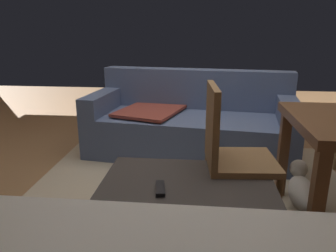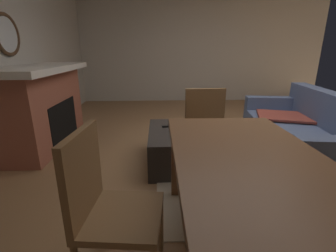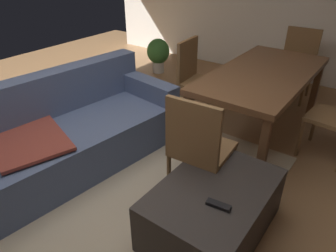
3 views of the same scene
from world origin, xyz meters
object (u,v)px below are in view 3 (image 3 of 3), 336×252
Objects in this scene: tv_remote at (218,205)px; small_dog at (209,144)px; dining_chair_east at (297,60)px; ottoman_coffee_table at (213,209)px; dining_chair_north at (195,74)px; couch at (69,133)px; dining_chair_west at (198,144)px; potted_plant at (158,53)px; dining_table at (263,78)px.

small_dog is (0.95, 0.59, -0.27)m from tv_remote.
tv_remote is 3.01m from dining_chair_east.
dining_chair_north is at bearing 36.44° from ottoman_coffee_table.
dining_chair_east reaches higher than couch.
dining_chair_west is at bearing 37.79° from tv_remote.
dining_chair_north is 1.61m from potted_plant.
couch is 2.65m from potted_plant.
tv_remote is at bearing -135.91° from potted_plant.
dining_table reaches higher than potted_plant.
couch is 3.79× the size of potted_plant.
tv_remote is at bearing -166.43° from dining_table.
dining_chair_west is (0.28, -1.26, 0.22)m from couch.
dining_chair_east reaches higher than dining_table.
tv_remote is at bearing -143.82° from ottoman_coffee_table.
dining_table is at bearing -38.52° from couch.
dining_chair_west is 1.82× the size of small_dog.
small_dog is at bearing -138.56° from dining_chair_north.
potted_plant is at bearing 49.34° from small_dog.
dining_chair_west and dining_chair_east have the same top height.
couch is 1.19× the size of dining_table.
small_dog is (0.56, 0.19, -0.37)m from dining_chair_west.
dining_chair_east is 2.16m from potted_plant.
dining_chair_west reaches higher than small_dog.
dining_chair_east is at bearing -80.21° from potted_plant.
tv_remote is 1.15m from small_dog.
ottoman_coffee_table is at bearing -129.94° from dining_chair_west.
couch is 3.14m from dining_chair_east.
ottoman_coffee_table is 3.46m from potted_plant.
ottoman_coffee_table is (0.03, -1.55, -0.10)m from couch.
small_dog is (0.84, -1.07, -0.15)m from couch.
couch is 1.67m from tv_remote.
dining_chair_east is at bearing -23.51° from couch.
tv_remote is 0.17× the size of dining_chair_east.
dining_chair_west reaches higher than tv_remote.
small_dog is (-0.73, -0.65, -0.37)m from dining_chair_north.
dining_chair_north is (1.57, -0.42, 0.22)m from couch.
couch reaches higher than dining_table.
tv_remote is 0.17× the size of dining_chair_north.
couch reaches higher than small_dog.
dining_chair_west is at bearing 50.06° from ottoman_coffee_table.
potted_plant is (2.50, 0.87, 0.02)m from couch.
dining_table is (1.57, -1.25, 0.36)m from couch.
couch is at bearing 156.49° from dining_chair_east.
small_dog is at bearing 19.12° from dining_chair_west.
ottoman_coffee_table is 0.50m from dining_chair_west.
dining_chair_north reaches higher than small_dog.
dining_chair_west is 1.00× the size of dining_chair_east.
dining_chair_west and dining_chair_north have the same top height.
dining_chair_west is at bearing -146.93° from dining_chair_north.
tv_remote is at bearing -147.97° from small_dog.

